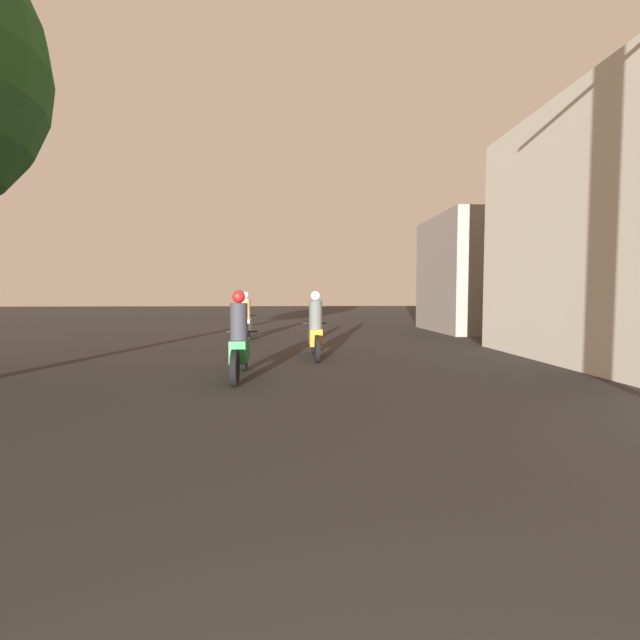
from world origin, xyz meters
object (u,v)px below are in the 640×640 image
motorcycle_green (240,343)px  motorcycle_orange (315,331)px  motorcycle_white (246,320)px  building_right_far (485,275)px

motorcycle_green → motorcycle_orange: size_ratio=1.04×
motorcycle_orange → motorcycle_white: bearing=110.5°
motorcycle_green → motorcycle_white: motorcycle_white is taller
motorcycle_green → motorcycle_white: (-0.59, 7.10, 0.02)m
motorcycle_green → motorcycle_white: bearing=94.0°
motorcycle_orange → motorcycle_white: (-2.16, 4.66, 0.01)m
motorcycle_white → motorcycle_orange: bearing=-73.6°
motorcycle_green → building_right_far: size_ratio=0.42×
motorcycle_green → motorcycle_white: 7.12m
motorcycle_green → motorcycle_white: size_ratio=1.02×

